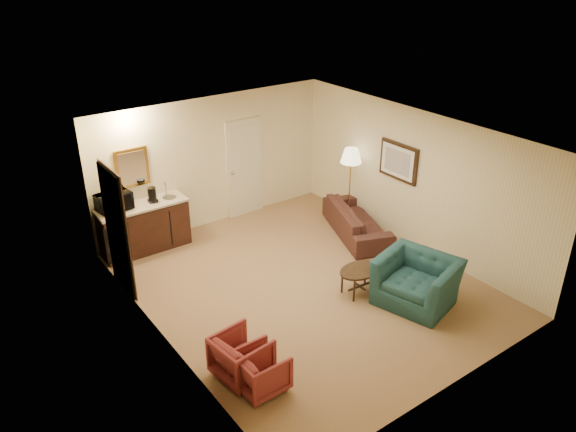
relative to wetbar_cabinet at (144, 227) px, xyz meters
The scene contains 12 objects.
ground 3.21m from the wetbar_cabinet, 58.76° to the right, with size 6.00×6.00×0.00m, color #9A754E.
room_walls 2.79m from the wetbar_cabinet, 51.47° to the right, with size 5.02×6.01×2.61m.
wetbar_cabinet is the anchor object (origin of this frame).
sofa 4.05m from the wetbar_cabinet, 27.20° to the right, with size 1.99×0.58×0.78m, color black.
teal_armchair 4.99m from the wetbar_cabinet, 56.07° to the right, with size 1.18×0.76×1.03m, color #1B3F43.
rose_chair_near 3.99m from the wetbar_cabinet, 95.00° to the right, with size 0.66×0.62×0.68m, color maroon.
rose_chair_far 4.33m from the wetbar_cabinet, 93.66° to the right, with size 0.60×0.56×0.62m, color maroon.
coffee_table 4.10m from the wetbar_cabinet, 56.66° to the right, with size 0.77×0.52×0.44m, color #331F11.
floor_lamp 4.08m from the wetbar_cabinet, 18.92° to the right, with size 0.42×0.42×1.58m, color gold.
waste_bin 0.72m from the wetbar_cabinet, ahead, with size 0.26×0.26×0.32m, color black.
microwave 0.81m from the wetbar_cabinet, behind, with size 0.58×0.32×0.39m, color black.
coffee_maker 0.64m from the wetbar_cabinet, ahead, with size 0.15×0.15×0.29m, color black.
Camera 1 is at (-4.90, -6.30, 5.17)m, focal length 35.00 mm.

